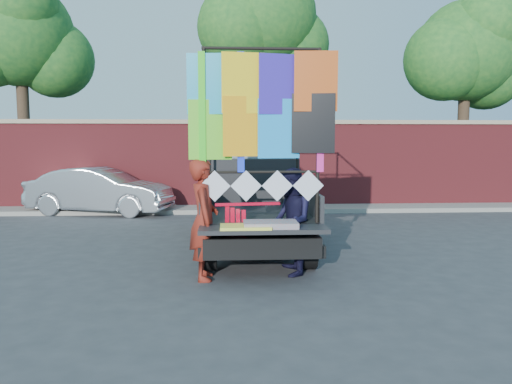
{
  "coord_description": "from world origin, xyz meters",
  "views": [
    {
      "loc": [
        -0.22,
        -7.79,
        2.03
      ],
      "look_at": [
        0.22,
        -0.26,
        1.24
      ],
      "focal_mm": 35.0,
      "sensor_mm": 36.0,
      "label": 1
    }
  ],
  "objects": [
    {
      "name": "brick_wall",
      "position": [
        0.0,
        7.0,
        1.33
      ],
      "size": [
        30.0,
        0.45,
        2.61
      ],
      "color": "maroon",
      "rests_on": "ground"
    },
    {
      "name": "woman",
      "position": [
        -0.56,
        -0.63,
        0.88
      ],
      "size": [
        0.45,
        0.66,
        1.76
      ],
      "primitive_type": "imported",
      "rotation": [
        0.0,
        0.0,
        1.62
      ],
      "color": "maroon",
      "rests_on": "ground"
    },
    {
      "name": "ground",
      "position": [
        0.0,
        0.0,
        0.0
      ],
      "size": [
        90.0,
        90.0,
        0.0
      ],
      "primitive_type": "plane",
      "color": "#38383A",
      "rests_on": "ground"
    },
    {
      "name": "curb",
      "position": [
        0.0,
        6.3,
        0.06
      ],
      "size": [
        30.0,
        1.2,
        0.12
      ],
      "primitive_type": "cube",
      "color": "gray",
      "rests_on": "ground"
    },
    {
      "name": "man",
      "position": [
        0.73,
        -0.47,
        0.81
      ],
      "size": [
        0.61,
        0.79,
        1.62
      ],
      "primitive_type": "imported",
      "rotation": [
        0.0,
        0.0,
        -1.57
      ],
      "color": "black",
      "rests_on": "ground"
    },
    {
      "name": "tree_left",
      "position": [
        -6.48,
        8.12,
        5.12
      ],
      "size": [
        4.2,
        3.3,
        7.05
      ],
      "color": "#38281C",
      "rests_on": "ground"
    },
    {
      "name": "pickup_truck",
      "position": [
        0.28,
        1.93,
        0.84
      ],
      "size": [
        2.1,
        5.28,
        3.33
      ],
      "color": "black",
      "rests_on": "ground"
    },
    {
      "name": "sedan",
      "position": [
        -3.69,
        6.01,
        0.64
      ],
      "size": [
        4.08,
        2.17,
        1.28
      ],
      "primitive_type": "imported",
      "rotation": [
        0.0,
        0.0,
        1.35
      ],
      "color": "silver",
      "rests_on": "ground"
    },
    {
      "name": "tree_mid",
      "position": [
        1.02,
        8.12,
        5.7
      ],
      "size": [
        4.2,
        3.3,
        7.73
      ],
      "color": "#38281C",
      "rests_on": "ground"
    },
    {
      "name": "tree_right",
      "position": [
        7.52,
        8.12,
        4.75
      ],
      "size": [
        4.2,
        3.3,
        6.62
      ],
      "color": "#38281C",
      "rests_on": "ground"
    },
    {
      "name": "streamer_bundle",
      "position": [
        -0.02,
        -0.56,
        0.9
      ],
      "size": [
        0.97,
        0.17,
        0.67
      ],
      "color": "red",
      "rests_on": "ground"
    }
  ]
}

